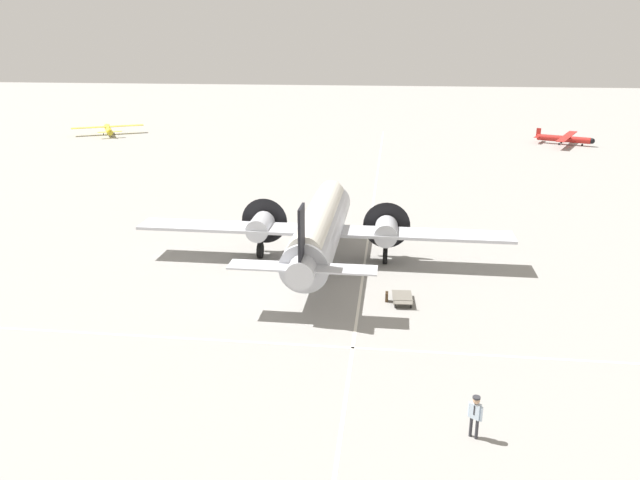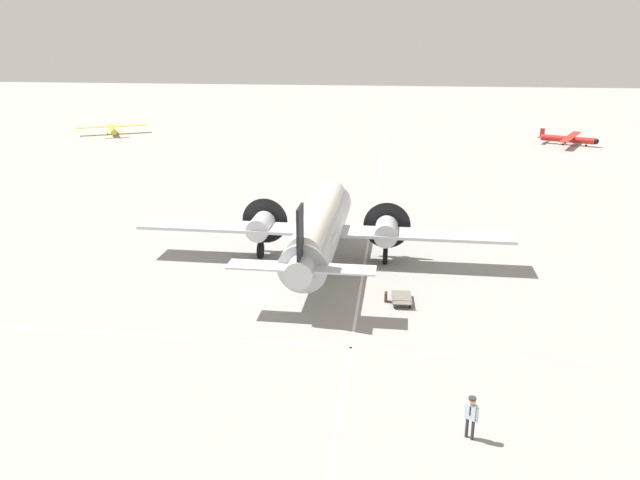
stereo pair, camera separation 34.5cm
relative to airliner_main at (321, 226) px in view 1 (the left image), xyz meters
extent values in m
plane|color=gray|center=(0.48, 0.00, -2.65)|extent=(300.00, 300.00, 0.00)
cube|color=silver|center=(0.48, 2.91, -2.64)|extent=(120.00, 0.16, 0.01)
cube|color=silver|center=(11.52, 0.00, -2.64)|extent=(0.16, 120.00, 0.01)
cylinder|color=silver|center=(0.48, 0.00, -0.15)|extent=(14.48, 2.91, 2.79)
cylinder|color=silver|center=(0.48, 0.00, 0.62)|extent=(13.77, 2.07, 1.96)
sphere|color=silver|center=(-6.75, 0.06, -0.15)|extent=(2.65, 2.65, 2.65)
cylinder|color=silver|center=(7.71, -0.06, -0.01)|extent=(2.83, 1.56, 1.54)
cube|color=black|center=(8.24, -0.07, 1.94)|extent=(1.59, 0.15, 3.21)
cube|color=silver|center=(8.06, -0.07, 0.13)|extent=(1.48, 8.03, 0.10)
cube|color=silver|center=(-0.58, 0.00, -0.50)|extent=(2.50, 25.07, 0.20)
cylinder|color=silver|center=(-0.86, -4.25, -0.48)|extent=(2.48, 1.56, 1.54)
cylinder|color=black|center=(-2.22, -4.24, -0.48)|extent=(0.07, 3.23, 3.23)
sphere|color=black|center=(-2.34, -4.24, -0.48)|extent=(0.54, 0.54, 0.54)
cylinder|color=silver|center=(-0.79, 4.27, -0.48)|extent=(2.48, 1.56, 1.54)
cylinder|color=black|center=(-2.15, 4.28, -0.48)|extent=(0.07, 3.23, 3.23)
sphere|color=black|center=(-2.27, 4.28, -0.48)|extent=(0.54, 0.54, 0.54)
cylinder|color=#4C4C51|center=(-0.61, -4.25, -1.60)|extent=(0.18, 0.18, 1.00)
cylinder|color=black|center=(-0.61, -4.25, -2.10)|extent=(1.10, 0.31, 1.10)
cylinder|color=#4C4C51|center=(-0.54, 4.26, -1.60)|extent=(0.18, 0.18, 1.00)
cylinder|color=black|center=(-0.54, 4.26, -2.10)|extent=(1.10, 0.31, 1.10)
cylinder|color=#4C4C51|center=(-5.16, 0.04, -1.85)|extent=(0.14, 0.14, 0.89)
cylinder|color=black|center=(-5.16, 0.04, -2.30)|extent=(0.70, 0.19, 0.70)
cylinder|color=#2D2D33|center=(18.18, 8.06, -2.23)|extent=(0.12, 0.12, 0.85)
cylinder|color=#2D2D33|center=(18.04, 7.86, -2.23)|extent=(0.12, 0.12, 0.85)
cube|color=silver|center=(18.11, 7.96, -1.49)|extent=(0.39, 0.44, 0.63)
sphere|color=tan|center=(18.11, 7.96, -1.03)|extent=(0.28, 0.28, 0.28)
cylinder|color=silver|center=(18.25, 8.17, -1.52)|extent=(0.10, 0.10, 0.60)
cylinder|color=silver|center=(17.96, 7.75, -1.52)|extent=(0.10, 0.10, 0.60)
cube|color=black|center=(18.19, 7.90, -1.41)|extent=(0.04, 0.05, 0.41)
cylinder|color=#2D2D33|center=(18.11, 7.96, -0.91)|extent=(0.41, 0.41, 0.07)
cube|color=#47331E|center=(5.69, 4.47, -2.37)|extent=(0.36, 0.16, 0.55)
cube|color=#312315|center=(5.69, 4.47, -2.07)|extent=(0.13, 0.11, 0.02)
cube|color=#6B665B|center=(5.73, 5.37, -2.35)|extent=(2.07, 1.21, 0.04)
cube|color=#6B665B|center=(6.71, 5.41, -2.11)|extent=(0.09, 1.12, 0.04)
cylinder|color=#6B665B|center=(6.73, 4.89, -2.22)|extent=(0.04, 0.04, 0.22)
cylinder|color=#6B665B|center=(6.68, 5.94, -2.22)|extent=(0.04, 0.04, 0.22)
cylinder|color=black|center=(4.98, 4.88, -2.51)|extent=(0.28, 0.07, 0.28)
cylinder|color=black|center=(4.94, 5.78, -2.51)|extent=(0.28, 0.07, 0.28)
cylinder|color=black|center=(6.52, 4.96, -2.51)|extent=(0.28, 0.07, 0.28)
cylinder|color=black|center=(6.48, 5.85, -2.51)|extent=(0.28, 0.07, 0.28)
cylinder|color=#B2231E|center=(-50.61, 27.93, -1.87)|extent=(3.58, 6.76, 0.86)
sphere|color=black|center=(-49.15, 31.28, -1.87)|extent=(0.77, 0.77, 0.77)
cube|color=#B2231E|center=(-50.45, 28.29, -1.49)|extent=(10.07, 5.19, 0.08)
cube|color=#B2231E|center=(-51.97, 24.79, -1.19)|extent=(0.30, 0.59, 1.11)
cube|color=#B2231E|center=(-51.97, 24.79, -1.74)|extent=(3.36, 1.86, 0.04)
cylinder|color=black|center=(-49.61, 30.21, -2.51)|extent=(0.19, 0.29, 0.28)
cylinder|color=#4C4C51|center=(-49.61, 30.21, -2.40)|extent=(0.06, 0.06, 0.21)
cylinder|color=black|center=(-51.48, 27.88, -2.51)|extent=(0.19, 0.29, 0.28)
cylinder|color=#4C4C51|center=(-51.48, 27.88, -2.40)|extent=(0.06, 0.06, 0.21)
cylinder|color=black|center=(-50.05, 27.26, -2.51)|extent=(0.19, 0.29, 0.28)
cylinder|color=#4C4C51|center=(-50.05, 27.26, -2.40)|extent=(0.06, 0.06, 0.21)
cylinder|color=yellow|center=(-51.66, -38.50, -1.87)|extent=(6.56, 4.09, 0.86)
sphere|color=black|center=(-54.88, -40.24, -1.87)|extent=(0.77, 0.77, 0.77)
cube|color=yellow|center=(-52.00, -38.68, -1.49)|extent=(5.96, 9.75, 0.08)
cube|color=yellow|center=(-48.65, -36.87, -1.19)|extent=(0.58, 0.35, 1.11)
cube|color=yellow|center=(-48.65, -36.87, -1.74)|extent=(2.11, 3.27, 0.04)
cylinder|color=black|center=(-53.85, -39.68, -2.51)|extent=(0.28, 0.20, 0.28)
cylinder|color=#4C4C51|center=(-53.85, -39.68, -2.40)|extent=(0.06, 0.06, 0.21)
cylinder|color=black|center=(-50.95, -39.00, -2.51)|extent=(0.28, 0.20, 0.28)
cylinder|color=#4C4C51|center=(-50.95, -39.00, -2.40)|extent=(0.06, 0.06, 0.21)
cylinder|color=black|center=(-51.69, -37.63, -2.51)|extent=(0.28, 0.20, 0.28)
cylinder|color=#4C4C51|center=(-51.69, -37.63, -2.40)|extent=(0.06, 0.06, 0.21)
camera|label=1|loc=(38.86, 4.51, 12.01)|focal=35.00mm
camera|label=2|loc=(38.82, 4.85, 12.01)|focal=35.00mm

